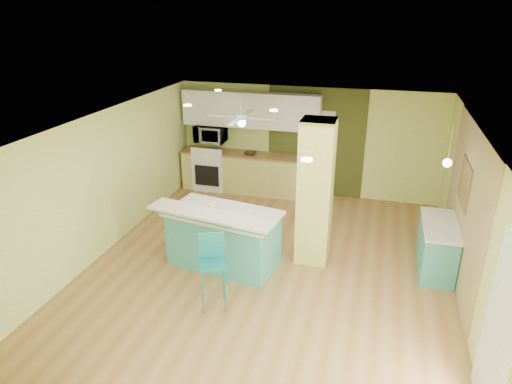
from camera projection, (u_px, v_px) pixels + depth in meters
floor at (269, 267)px, 7.81m from camera, size 6.00×7.00×0.01m
ceiling at (271, 124)px, 6.85m from camera, size 6.00×7.00×0.01m
wall_back at (307, 142)px, 10.45m from camera, size 6.00×0.01×2.50m
wall_front at (179, 345)px, 4.21m from camera, size 6.00×0.01×2.50m
wall_left at (106, 182)px, 8.08m from camera, size 0.01×7.00×2.50m
wall_right at (472, 222)px, 6.58m from camera, size 0.01×7.00×2.50m
wood_panel at (465, 206)px, 7.12m from camera, size 0.02×3.40×2.50m
olive_accent at (316, 143)px, 10.39m from camera, size 2.20×0.02×2.50m
interior_door at (315, 153)px, 10.46m from camera, size 0.82×0.05×2.00m
french_door at (499, 336)px, 4.62m from camera, size 0.04×1.08×2.10m
column at (315, 193)px, 7.61m from camera, size 0.55×0.55×2.50m
kitchen_run at (249, 173)px, 10.80m from camera, size 3.25×0.63×0.94m
stove at (212, 170)px, 11.03m from camera, size 0.76×0.66×1.08m
upper_cabinets at (250, 110)px, 10.35m from camera, size 3.20×0.34×0.80m
microwave at (210, 134)px, 10.70m from camera, size 0.70×0.48×0.39m
ceiling_fan at (241, 118)px, 9.07m from camera, size 1.41×1.41×0.61m
pendant_lamp at (447, 163)px, 7.10m from camera, size 0.14×0.14×0.69m
wall_decor at (465, 183)px, 7.19m from camera, size 0.03×0.90×0.70m
peninsula at (223, 237)px, 7.70m from camera, size 2.17×1.44×1.13m
bar_stool at (212, 259)px, 6.57m from camera, size 0.50×0.50×1.15m
side_counter at (437, 247)px, 7.59m from camera, size 0.56×1.32×0.85m
fruit_bowl at (250, 153)px, 10.55m from camera, size 0.30×0.30×0.07m
canister at (213, 208)px, 7.44m from camera, size 0.17×0.17×0.19m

